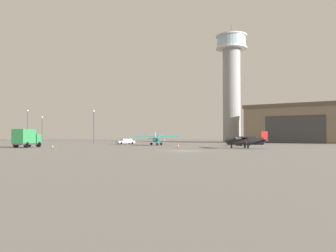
{
  "coord_description": "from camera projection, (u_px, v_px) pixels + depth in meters",
  "views": [
    {
      "loc": [
        -0.21,
        -48.07,
        2.0
      ],
      "look_at": [
        -2.91,
        15.16,
        3.84
      ],
      "focal_mm": 37.58,
      "sensor_mm": 36.0,
      "label": 1
    }
  ],
  "objects": [
    {
      "name": "light_post_north",
      "position": [
        42.0,
        127.0,
        102.79
      ],
      "size": [
        0.44,
        0.44,
        7.78
      ],
      "color": "#38383D",
      "rests_on": "ground_plane"
    },
    {
      "name": "traffic_cone_near_left",
      "position": [
        178.0,
        146.0,
        61.86
      ],
      "size": [
        0.36,
        0.36,
        0.64
      ],
      "color": "black",
      "rests_on": "ground_plane"
    },
    {
      "name": "light_post_west",
      "position": [
        94.0,
        124.0,
        93.36
      ],
      "size": [
        0.44,
        0.44,
        8.89
      ],
      "color": "#38383D",
      "rests_on": "ground_plane"
    },
    {
      "name": "hangar",
      "position": [
        301.0,
        124.0,
        105.31
      ],
      "size": [
        35.11,
        30.71,
        11.37
      ],
      "rotation": [
        0.0,
        0.0,
        -2.11
      ],
      "color": "#7A6B56",
      "rests_on": "ground_plane"
    },
    {
      "name": "traffic_cone_near_right",
      "position": [
        52.0,
        147.0,
        56.76
      ],
      "size": [
        0.36,
        0.36,
        0.59
      ],
      "color": "black",
      "rests_on": "ground_plane"
    },
    {
      "name": "airplane_black",
      "position": [
        246.0,
        140.0,
        57.81
      ],
      "size": [
        7.53,
        9.59,
        2.83
      ],
      "rotation": [
        0.0,
        0.0,
        3.21
      ],
      "color": "black",
      "rests_on": "ground_plane"
    },
    {
      "name": "light_post_east",
      "position": [
        27.0,
        124.0,
        90.71
      ],
      "size": [
        0.44,
        0.44,
        8.84
      ],
      "color": "#38383D",
      "rests_on": "ground_plane"
    },
    {
      "name": "control_tower",
      "position": [
        232.0,
        80.0,
        126.99
      ],
      "size": [
        11.21,
        11.21,
        42.55
      ],
      "color": "gray",
      "rests_on": "ground_plane"
    },
    {
      "name": "airplane_teal",
      "position": [
        156.0,
        139.0,
        77.17
      ],
      "size": [
        9.95,
        7.78,
        2.92
      ],
      "rotation": [
        0.0,
        0.0,
        4.87
      ],
      "color": "teal",
      "rests_on": "ground_plane"
    },
    {
      "name": "car_silver",
      "position": [
        126.0,
        141.0,
        87.52
      ],
      "size": [
        4.76,
        4.07,
        1.37
      ],
      "rotation": [
        0.0,
        0.0,
        3.74
      ],
      "color": "#B7BABF",
      "rests_on": "ground_plane"
    },
    {
      "name": "ground_plane",
      "position": [
        185.0,
        151.0,
        47.94
      ],
      "size": [
        400.0,
        400.0,
        0.0
      ],
      "primitive_type": "plane",
      "color": "gray"
    },
    {
      "name": "truck_box_green",
      "position": [
        26.0,
        138.0,
        61.72
      ],
      "size": [
        3.64,
        5.86,
        3.22
      ],
      "rotation": [
        0.0,
        0.0,
        1.4
      ],
      "color": "#38383D",
      "rests_on": "ground_plane"
    },
    {
      "name": "car_blue",
      "position": [
        243.0,
        142.0,
        72.61
      ],
      "size": [
        2.58,
        4.58,
        1.37
      ],
      "rotation": [
        0.0,
        0.0,
        1.66
      ],
      "color": "#2847A8",
      "rests_on": "ground_plane"
    }
  ]
}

